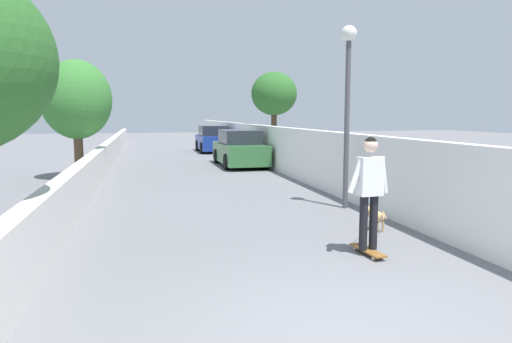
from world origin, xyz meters
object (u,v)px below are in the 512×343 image
Objects in this scene: lamp_post at (348,84)px; car_far at (213,140)px; tree_left_near at (76,100)px; car_near at (240,149)px; person_skateboarder at (370,184)px; dog at (375,216)px; skateboard at (368,250)px; tree_right_mid at (274,94)px.

car_far is at bearing 1.97° from lamp_post.
tree_left_near is 7.02m from car_near.
car_near is at bearing -2.63° from person_skateboarder.
person_skateboarder is 1.88m from dog.
skateboard is 0.19× the size of car_near.
tree_left_near is at bearing 113.51° from car_near.
person_skateboarder is at bearing 177.37° from car_near.
skateboard is 0.21× the size of car_far.
person_skateboarder is at bearing -151.92° from tree_left_near.
tree_left_near is 2.27× the size of person_skateboarder.
lamp_post is 1.11× the size of car_far.
tree_left_near is at bearing 44.51° from lamp_post.
lamp_post is at bearing -135.49° from tree_left_near.
lamp_post is at bearing -18.71° from skateboard.
car_near reaches higher than dog.
person_skateboarder is (-10.45, -5.57, -1.55)m from tree_left_near.
tree_left_near reaches higher than person_skateboarder.
tree_right_mid is at bearing -10.52° from person_skateboarder.
car_near is (-3.31, 2.45, -2.49)m from tree_right_mid.
tree_right_mid is at bearing -36.50° from car_near.
dog reaches higher than skateboard.
car_far reaches higher than skateboard.
car_near is at bearing -2.63° from skateboard.
car_near is (13.14, -0.60, -0.41)m from person_skateboarder.
tree_left_near is 0.93× the size of car_near.
skateboard is 1.06m from person_skateboarder.
tree_right_mid reaches higher than lamp_post.
tree_right_mid reaches higher than car_near.
tree_left_near is 2.30× the size of dog.
tree_right_mid is 4.81m from car_near.
lamp_post is at bearing 171.83° from tree_right_mid.
dog is (-9.01, -6.45, -2.41)m from tree_left_near.
person_skateboarder is (-3.55, 1.20, -1.76)m from lamp_post.
tree_left_near is at bearing 149.68° from car_far.
dog is 11.71m from car_near.
car_far is (7.88, 0.00, -0.00)m from car_near.
tree_right_mid reaches higher than person_skateboarder.
lamp_post is (-12.89, 1.85, -0.31)m from tree_right_mid.
car_far is at bearing -1.65° from person_skateboarder.
car_near is at bearing -180.00° from car_far.
dog is at bearing 171.75° from tree_right_mid.
tree_right_mid is at bearing -151.77° from car_far.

